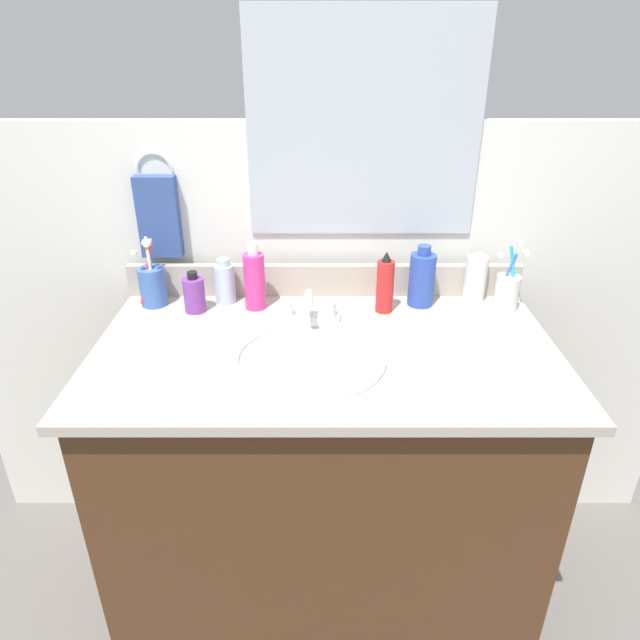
% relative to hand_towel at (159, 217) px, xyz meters
% --- Properties ---
extents(ground_plane, '(6.00, 6.00, 0.00)m').
position_rel_hand_towel_xyz_m(ground_plane, '(0.45, -0.32, -1.06)').
color(ground_plane, '#66605B').
extents(vanity_cabinet, '(1.05, 0.57, 0.81)m').
position_rel_hand_towel_xyz_m(vanity_cabinet, '(0.45, -0.32, -0.65)').
color(vanity_cabinet, '#4C2D19').
rests_on(vanity_cabinet, ground_plane).
extents(countertop, '(1.10, 0.62, 0.02)m').
position_rel_hand_towel_xyz_m(countertop, '(0.45, -0.32, -0.23)').
color(countertop, '#B2A899').
rests_on(countertop, vanity_cabinet).
extents(backsplash, '(1.10, 0.02, 0.09)m').
position_rel_hand_towel_xyz_m(backsplash, '(0.45, -0.02, -0.17)').
color(backsplash, '#B2A899').
rests_on(backsplash, countertop).
extents(back_wall, '(2.20, 0.04, 1.30)m').
position_rel_hand_towel_xyz_m(back_wall, '(0.45, 0.04, -0.41)').
color(back_wall, silver).
rests_on(back_wall, ground_plane).
extents(mirror_panel, '(0.60, 0.01, 0.56)m').
position_rel_hand_towel_xyz_m(mirror_panel, '(0.55, 0.02, 0.23)').
color(mirror_panel, '#B2BCC6').
extents(towel_ring, '(0.10, 0.01, 0.10)m').
position_rel_hand_towel_xyz_m(towel_ring, '(0.00, 0.02, 0.12)').
color(towel_ring, silver).
extents(hand_towel, '(0.11, 0.04, 0.22)m').
position_rel_hand_towel_xyz_m(hand_towel, '(0.00, 0.00, 0.00)').
color(hand_towel, '#334C8C').
extents(sink_basin, '(0.36, 0.36, 0.11)m').
position_rel_hand_towel_xyz_m(sink_basin, '(0.41, -0.38, -0.25)').
color(sink_basin, white).
rests_on(sink_basin, countertop).
extents(faucet, '(0.16, 0.10, 0.08)m').
position_rel_hand_towel_xyz_m(faucet, '(0.41, -0.18, -0.19)').
color(faucet, silver).
rests_on(faucet, countertop).
extents(bottle_lotion_white, '(0.06, 0.06, 0.14)m').
position_rel_hand_towel_xyz_m(bottle_lotion_white, '(0.86, -0.05, -0.15)').
color(bottle_lotion_white, white).
rests_on(bottle_lotion_white, countertop).
extents(bottle_cream_purple, '(0.06, 0.06, 0.11)m').
position_rel_hand_towel_xyz_m(bottle_cream_purple, '(0.10, -0.13, -0.17)').
color(bottle_cream_purple, '#7A3899').
rests_on(bottle_cream_purple, countertop).
extents(bottle_gel_clear, '(0.06, 0.06, 0.13)m').
position_rel_hand_towel_xyz_m(bottle_gel_clear, '(0.18, -0.07, -0.16)').
color(bottle_gel_clear, silver).
rests_on(bottle_gel_clear, countertop).
extents(bottle_spray_red, '(0.05, 0.05, 0.17)m').
position_rel_hand_towel_xyz_m(bottle_spray_red, '(0.61, -0.13, -0.14)').
color(bottle_spray_red, red).
rests_on(bottle_spray_red, countertop).
extents(bottle_shampoo_blue, '(0.07, 0.07, 0.17)m').
position_rel_hand_towel_xyz_m(bottle_shampoo_blue, '(0.71, -0.08, -0.14)').
color(bottle_shampoo_blue, '#2D4CB2').
rests_on(bottle_shampoo_blue, countertop).
extents(bottle_soap_pink, '(0.06, 0.06, 0.18)m').
position_rel_hand_towel_xyz_m(bottle_soap_pink, '(0.26, -0.11, -0.14)').
color(bottle_soap_pink, '#D8338C').
rests_on(bottle_soap_pink, countertop).
extents(cup_blue_plastic, '(0.07, 0.08, 0.19)m').
position_rel_hand_towel_xyz_m(cup_blue_plastic, '(-0.02, -0.09, -0.16)').
color(cup_blue_plastic, '#3F66B7').
rests_on(cup_blue_plastic, countertop).
extents(cup_white_ceramic, '(0.07, 0.06, 0.19)m').
position_rel_hand_towel_xyz_m(cup_white_ceramic, '(0.93, -0.11, -0.17)').
color(cup_white_ceramic, white).
rests_on(cup_white_ceramic, countertop).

